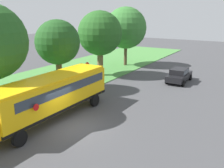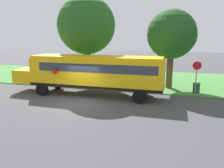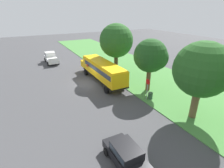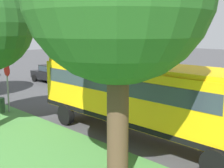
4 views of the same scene
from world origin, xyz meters
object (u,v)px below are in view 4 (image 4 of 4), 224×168
object	(u,v)px
car_black_nearest	(53,73)
trash_bin	(0,106)
stop_sign	(7,82)
school_bus	(146,94)

from	to	relation	value
car_black_nearest	trash_bin	xyz separation A→B (m)	(-7.87, -7.02, -0.43)
car_black_nearest	stop_sign	world-z (taller)	stop_sign
school_bus	trash_bin	bearing A→B (deg)	108.97
school_bus	stop_sign	world-z (taller)	school_bus
school_bus	car_black_nearest	bearing A→B (deg)	71.28
car_black_nearest	stop_sign	bearing A→B (deg)	-136.02
stop_sign	trash_bin	world-z (taller)	stop_sign
car_black_nearest	stop_sign	distance (m)	10.32
car_black_nearest	trash_bin	bearing A→B (deg)	-138.29
stop_sign	trash_bin	distance (m)	1.38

